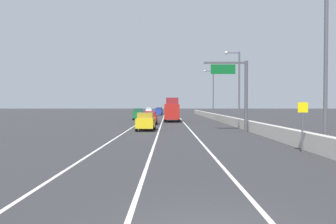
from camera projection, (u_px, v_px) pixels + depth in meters
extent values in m
plane|color=#2D2D30|center=(172.00, 118.00, 71.23)|extent=(320.00, 320.00, 0.00)
cube|color=silver|center=(144.00, 120.00, 62.22)|extent=(0.16, 130.00, 0.00)
cube|color=silver|center=(162.00, 120.00, 62.22)|extent=(0.16, 130.00, 0.00)
cube|color=silver|center=(180.00, 120.00, 62.23)|extent=(0.16, 130.00, 0.00)
cube|color=#B2ADA3|center=(229.00, 121.00, 47.24)|extent=(0.60, 120.00, 1.10)
cylinder|color=#47474C|center=(245.00, 96.00, 34.59)|extent=(0.36, 0.36, 7.50)
cube|color=#47474C|center=(224.00, 63.00, 34.50)|extent=(4.50, 0.20, 0.20)
cube|color=#0C5923|center=(222.00, 69.00, 34.40)|extent=(2.60, 0.10, 1.00)
cylinder|color=#4C4C51|center=(301.00, 133.00, 19.38)|extent=(0.10, 0.10, 2.40)
cube|color=yellow|center=(302.00, 107.00, 19.31)|extent=(0.60, 0.04, 0.60)
cylinder|color=#4C4C51|center=(325.00, 70.00, 20.42)|extent=(0.24, 0.24, 10.07)
cylinder|color=#4C4C51|center=(238.00, 89.00, 44.56)|extent=(0.24, 0.24, 10.07)
cube|color=#4C4C51|center=(232.00, 53.00, 44.44)|extent=(1.80, 0.12, 0.12)
sphere|color=beige|center=(225.00, 53.00, 44.44)|extent=(0.44, 0.44, 0.44)
cylinder|color=#4C4C51|center=(212.00, 94.00, 68.70)|extent=(0.24, 0.24, 10.07)
cube|color=#4C4C51|center=(208.00, 71.00, 68.59)|extent=(1.80, 0.12, 0.12)
sphere|color=beige|center=(204.00, 71.00, 68.58)|extent=(0.44, 0.44, 0.44)
cube|color=#196033|center=(138.00, 115.00, 61.36)|extent=(1.82, 4.18, 1.20)
cube|color=#1C4633|center=(137.00, 110.00, 60.92)|extent=(1.59, 1.89, 0.60)
cylinder|color=black|center=(134.00, 118.00, 62.99)|extent=(0.23, 0.68, 0.68)
cylinder|color=black|center=(142.00, 118.00, 63.02)|extent=(0.23, 0.68, 0.68)
cylinder|color=black|center=(132.00, 118.00, 59.73)|extent=(0.23, 0.68, 0.68)
cylinder|color=black|center=(141.00, 118.00, 59.75)|extent=(0.23, 0.68, 0.68)
cube|color=black|center=(159.00, 111.00, 100.45)|extent=(1.98, 4.16, 1.04)
cube|color=black|center=(159.00, 108.00, 100.02)|extent=(1.69, 1.90, 0.60)
cylinder|color=black|center=(156.00, 113.00, 102.03)|extent=(0.24, 0.69, 0.68)
cylinder|color=black|center=(161.00, 113.00, 102.09)|extent=(0.24, 0.69, 0.68)
cylinder|color=black|center=(156.00, 113.00, 98.83)|extent=(0.24, 0.69, 0.68)
cylinder|color=black|center=(161.00, 113.00, 98.88)|extent=(0.24, 0.69, 0.68)
cube|color=gold|center=(145.00, 123.00, 36.05)|extent=(1.97, 4.25, 1.03)
cube|color=olive|center=(145.00, 115.00, 35.61)|extent=(1.69, 1.93, 0.60)
cylinder|color=black|center=(139.00, 126.00, 37.73)|extent=(0.24, 0.69, 0.68)
cylinder|color=black|center=(154.00, 126.00, 37.69)|extent=(0.24, 0.69, 0.68)
cylinder|color=black|center=(136.00, 128.00, 34.43)|extent=(0.24, 0.69, 0.68)
cylinder|color=black|center=(152.00, 128.00, 34.39)|extent=(0.24, 0.69, 0.68)
cube|color=white|center=(148.00, 111.00, 96.97)|extent=(1.80, 4.71, 1.07)
cube|color=#96969E|center=(148.00, 108.00, 96.48)|extent=(1.56, 2.13, 0.60)
cylinder|color=black|center=(146.00, 113.00, 98.89)|extent=(0.23, 0.68, 0.68)
cylinder|color=black|center=(151.00, 113.00, 98.87)|extent=(0.23, 0.68, 0.68)
cylinder|color=black|center=(145.00, 113.00, 95.10)|extent=(0.23, 0.68, 0.68)
cylinder|color=black|center=(151.00, 113.00, 95.08)|extent=(0.23, 0.68, 0.68)
cube|color=red|center=(149.00, 119.00, 47.32)|extent=(1.94, 4.58, 0.97)
cube|color=maroon|center=(149.00, 113.00, 46.85)|extent=(1.68, 2.07, 0.60)
cylinder|color=black|center=(144.00, 121.00, 49.17)|extent=(0.23, 0.68, 0.68)
cylinder|color=black|center=(156.00, 121.00, 49.15)|extent=(0.23, 0.68, 0.68)
cylinder|color=black|center=(142.00, 123.00, 45.51)|extent=(0.23, 0.68, 0.68)
cylinder|color=black|center=(155.00, 123.00, 45.50)|extent=(0.23, 0.68, 0.68)
cube|color=#1E389E|center=(158.00, 112.00, 87.66)|extent=(1.81, 4.03, 1.02)
cube|color=navy|center=(158.00, 109.00, 87.24)|extent=(1.58, 1.82, 0.60)
cylinder|color=black|center=(155.00, 114.00, 89.23)|extent=(0.23, 0.68, 0.68)
cylinder|color=black|center=(161.00, 114.00, 89.23)|extent=(0.23, 0.68, 0.68)
cylinder|color=black|center=(154.00, 114.00, 86.12)|extent=(0.23, 0.68, 0.68)
cylinder|color=black|center=(160.00, 114.00, 86.11)|extent=(0.23, 0.68, 0.68)
cube|color=#A51E19|center=(171.00, 111.00, 54.98)|extent=(2.58, 7.92, 2.46)
cube|color=maroon|center=(172.00, 101.00, 56.67)|extent=(2.15, 1.78, 1.10)
cylinder|color=black|center=(165.00, 118.00, 58.27)|extent=(0.24, 1.00, 1.00)
cylinder|color=black|center=(178.00, 118.00, 58.22)|extent=(0.24, 1.00, 1.00)
cylinder|color=black|center=(164.00, 119.00, 51.80)|extent=(0.24, 1.00, 1.00)
cylinder|color=black|center=(178.00, 119.00, 51.75)|extent=(0.24, 1.00, 1.00)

